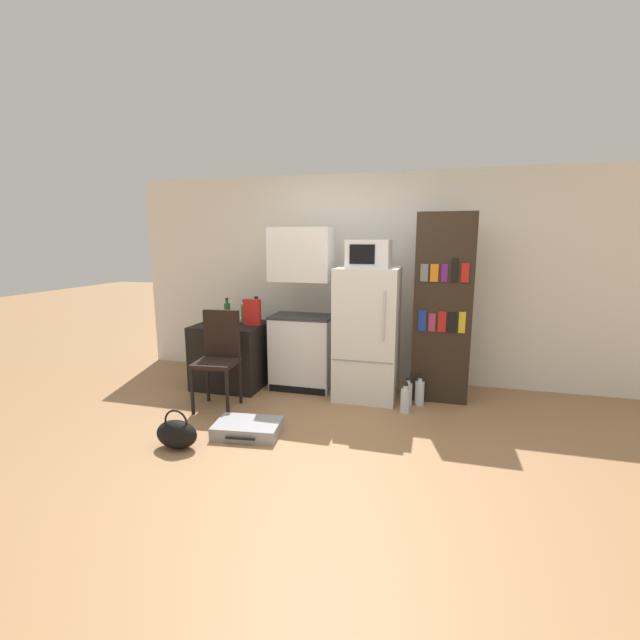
{
  "coord_description": "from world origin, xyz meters",
  "views": [
    {
      "loc": [
        0.83,
        -3.21,
        1.7
      ],
      "look_at": [
        -0.27,
        0.85,
        0.92
      ],
      "focal_mm": 24.0,
      "sensor_mm": 36.0,
      "label": 1
    }
  ],
  "objects_px": {
    "water_bottle_front": "(420,392)",
    "chair": "(219,351)",
    "bookshelf": "(442,308)",
    "bottle_wine_dark": "(257,311)",
    "bowl": "(241,320)",
    "side_table": "(232,355)",
    "handbag": "(177,434)",
    "bottle_olive_oil": "(244,313)",
    "bottle_green_tall": "(227,312)",
    "cereal_box": "(252,312)",
    "suitcase_large_flat": "(248,428)",
    "kitchen_hutch": "(302,317)",
    "refrigerator": "(367,333)",
    "water_bottle_middle": "(405,400)",
    "microwave": "(369,254)",
    "water_bottle_back": "(408,393)"
  },
  "relations": [
    {
      "from": "refrigerator",
      "to": "water_bottle_front",
      "type": "distance_m",
      "value": 0.83
    },
    {
      "from": "bottle_olive_oil",
      "to": "chair",
      "type": "relative_size",
      "value": 0.28
    },
    {
      "from": "side_table",
      "to": "chair",
      "type": "height_order",
      "value": "chair"
    },
    {
      "from": "microwave",
      "to": "bottle_green_tall",
      "type": "distance_m",
      "value": 1.83
    },
    {
      "from": "bottle_wine_dark",
      "to": "cereal_box",
      "type": "distance_m",
      "value": 0.19
    },
    {
      "from": "cereal_box",
      "to": "handbag",
      "type": "height_order",
      "value": "cereal_box"
    },
    {
      "from": "bowl",
      "to": "cereal_box",
      "type": "distance_m",
      "value": 0.32
    },
    {
      "from": "refrigerator",
      "to": "handbag",
      "type": "relative_size",
      "value": 3.95
    },
    {
      "from": "bookshelf",
      "to": "bottle_green_tall",
      "type": "bearing_deg",
      "value": -177.76
    },
    {
      "from": "side_table",
      "to": "water_bottle_front",
      "type": "relative_size",
      "value": 2.43
    },
    {
      "from": "refrigerator",
      "to": "bottle_green_tall",
      "type": "distance_m",
      "value": 1.7
    },
    {
      "from": "chair",
      "to": "water_bottle_front",
      "type": "distance_m",
      "value": 2.13
    },
    {
      "from": "bowl",
      "to": "chair",
      "type": "bearing_deg",
      "value": -80.61
    },
    {
      "from": "refrigerator",
      "to": "chair",
      "type": "xyz_separation_m",
      "value": [
        -1.42,
        -0.67,
        -0.12
      ]
    },
    {
      "from": "bottle_green_tall",
      "to": "bowl",
      "type": "relative_size",
      "value": 2.16
    },
    {
      "from": "refrigerator",
      "to": "bottle_wine_dark",
      "type": "bearing_deg",
      "value": 174.21
    },
    {
      "from": "cereal_box",
      "to": "refrigerator",
      "type": "bearing_deg",
      "value": 2.23
    },
    {
      "from": "bottle_wine_dark",
      "to": "bowl",
      "type": "xyz_separation_m",
      "value": [
        -0.2,
        -0.01,
        -0.11
      ]
    },
    {
      "from": "cereal_box",
      "to": "water_bottle_front",
      "type": "distance_m",
      "value": 2.05
    },
    {
      "from": "bookshelf",
      "to": "water_bottle_front",
      "type": "relative_size",
      "value": 6.2
    },
    {
      "from": "bottle_olive_oil",
      "to": "water_bottle_front",
      "type": "height_order",
      "value": "bottle_olive_oil"
    },
    {
      "from": "bookshelf",
      "to": "chair",
      "type": "relative_size",
      "value": 1.99
    },
    {
      "from": "water_bottle_front",
      "to": "chair",
      "type": "bearing_deg",
      "value": -164.46
    },
    {
      "from": "bottle_wine_dark",
      "to": "water_bottle_middle",
      "type": "distance_m",
      "value": 2.01
    },
    {
      "from": "kitchen_hutch",
      "to": "handbag",
      "type": "bearing_deg",
      "value": -108.05
    },
    {
      "from": "water_bottle_front",
      "to": "bookshelf",
      "type": "bearing_deg",
      "value": 54.18
    },
    {
      "from": "microwave",
      "to": "chair",
      "type": "xyz_separation_m",
      "value": [
        -1.42,
        -0.67,
        -0.98
      ]
    },
    {
      "from": "refrigerator",
      "to": "bottle_wine_dark",
      "type": "distance_m",
      "value": 1.37
    },
    {
      "from": "bottle_olive_oil",
      "to": "cereal_box",
      "type": "bearing_deg",
      "value": -32.29
    },
    {
      "from": "side_table",
      "to": "microwave",
      "type": "height_order",
      "value": "microwave"
    },
    {
      "from": "water_bottle_front",
      "to": "cereal_box",
      "type": "bearing_deg",
      "value": 178.1
    },
    {
      "from": "side_table",
      "to": "bottle_olive_oil",
      "type": "relative_size",
      "value": 2.78
    },
    {
      "from": "handbag",
      "to": "water_bottle_back",
      "type": "xyz_separation_m",
      "value": [
        1.79,
        1.47,
        0.0
      ]
    },
    {
      "from": "microwave",
      "to": "handbag",
      "type": "distance_m",
      "value": 2.54
    },
    {
      "from": "bottle_olive_oil",
      "to": "refrigerator",
      "type": "bearing_deg",
      "value": -1.47
    },
    {
      "from": "suitcase_large_flat",
      "to": "bottle_green_tall",
      "type": "bearing_deg",
      "value": 115.98
    },
    {
      "from": "refrigerator",
      "to": "cereal_box",
      "type": "distance_m",
      "value": 1.33
    },
    {
      "from": "kitchen_hutch",
      "to": "refrigerator",
      "type": "xyz_separation_m",
      "value": [
        0.77,
        -0.09,
        -0.13
      ]
    },
    {
      "from": "microwave",
      "to": "bottle_wine_dark",
      "type": "relative_size",
      "value": 1.44
    },
    {
      "from": "side_table",
      "to": "water_bottle_middle",
      "type": "height_order",
      "value": "side_table"
    },
    {
      "from": "bookshelf",
      "to": "handbag",
      "type": "relative_size",
      "value": 5.52
    },
    {
      "from": "kitchen_hutch",
      "to": "chair",
      "type": "distance_m",
      "value": 1.03
    },
    {
      "from": "bottle_wine_dark",
      "to": "bowl",
      "type": "bearing_deg",
      "value": -177.39
    },
    {
      "from": "refrigerator",
      "to": "bottle_green_tall",
      "type": "relative_size",
      "value": 4.91
    },
    {
      "from": "water_bottle_back",
      "to": "chair",
      "type": "bearing_deg",
      "value": -164.71
    },
    {
      "from": "chair",
      "to": "handbag",
      "type": "bearing_deg",
      "value": -89.62
    },
    {
      "from": "refrigerator",
      "to": "bottle_wine_dark",
      "type": "xyz_separation_m",
      "value": [
        -1.35,
        0.14,
        0.16
      ]
    },
    {
      "from": "cereal_box",
      "to": "suitcase_large_flat",
      "type": "xyz_separation_m",
      "value": [
        0.45,
        -1.18,
        -0.84
      ]
    },
    {
      "from": "kitchen_hutch",
      "to": "bottle_green_tall",
      "type": "relative_size",
      "value": 6.38
    },
    {
      "from": "side_table",
      "to": "handbag",
      "type": "relative_size",
      "value": 2.16
    }
  ]
}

